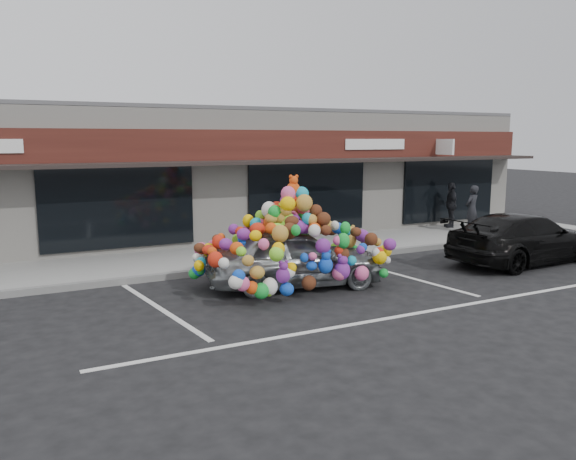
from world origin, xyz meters
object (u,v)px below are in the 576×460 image
pedestrian_a (472,209)px  pedestrian_c (451,205)px  toy_car (295,250)px  black_sedan (524,238)px

pedestrian_a → pedestrian_c: size_ratio=0.99×
toy_car → pedestrian_a: (8.49, 3.17, 0.12)m
toy_car → pedestrian_c: toy_car is taller
pedestrian_a → pedestrian_c: (0.16, 1.19, 0.00)m
toy_car → pedestrian_a: size_ratio=2.80×
toy_car → pedestrian_a: bearing=-58.8°
black_sedan → pedestrian_a: pedestrian_a is taller
black_sedan → pedestrian_a: 4.19m
toy_car → pedestrian_c: size_ratio=2.78×
toy_car → pedestrian_c: bearing=-52.6°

